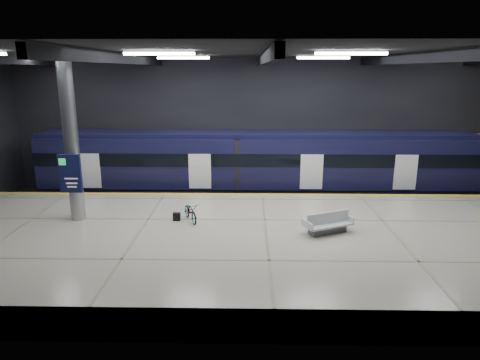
{
  "coord_description": "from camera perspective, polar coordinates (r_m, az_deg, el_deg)",
  "views": [
    {
      "loc": [
        -0.71,
        -18.24,
        7.33
      ],
      "look_at": [
        -1.11,
        1.5,
        2.2
      ],
      "focal_mm": 32.0,
      "sensor_mm": 36.0,
      "label": 1
    }
  ],
  "objects": [
    {
      "name": "bench",
      "position": [
        17.16,
        11.59,
        -5.97
      ],
      "size": [
        2.08,
        1.52,
        0.85
      ],
      "rotation": [
        0.0,
        0.0,
        0.42
      ],
      "color": "#595B60",
      "rests_on": "platform"
    },
    {
      "name": "rails",
      "position": [
        24.83,
        2.74,
        -2.43
      ],
      "size": [
        30.0,
        1.52,
        0.16
      ],
      "color": "gray",
      "rests_on": "ground"
    },
    {
      "name": "train",
      "position": [
        24.41,
        6.26,
        2.01
      ],
      "size": [
        29.4,
        2.84,
        3.79
      ],
      "color": "black",
      "rests_on": "ground"
    },
    {
      "name": "ground",
      "position": [
        19.67,
        3.17,
        -7.34
      ],
      "size": [
        30.0,
        30.0,
        0.0
      ],
      "primitive_type": "plane",
      "color": "black",
      "rests_on": "ground"
    },
    {
      "name": "safety_strip",
      "position": [
        21.9,
        2.96,
        -1.96
      ],
      "size": [
        30.0,
        0.4,
        0.01
      ],
      "primitive_type": "cube",
      "color": "gold",
      "rests_on": "platform"
    },
    {
      "name": "bicycle",
      "position": [
        18.2,
        -6.6,
        -4.2
      ],
      "size": [
        1.13,
        1.63,
        0.81
      ],
      "primitive_type": "imported",
      "rotation": [
        0.0,
        0.0,
        0.42
      ],
      "color": "#99999E",
      "rests_on": "platform"
    },
    {
      "name": "platform",
      "position": [
        17.15,
        3.47,
        -8.75
      ],
      "size": [
        30.0,
        11.0,
        1.1
      ],
      "primitive_type": "cube",
      "color": "#B8AE9B",
      "rests_on": "ground"
    },
    {
      "name": "room_shell",
      "position": [
        18.33,
        3.41,
        9.5
      ],
      "size": [
        30.1,
        16.1,
        8.05
      ],
      "color": "black",
      "rests_on": "ground"
    },
    {
      "name": "pannier_bag",
      "position": [
        18.36,
        -8.44,
        -4.85
      ],
      "size": [
        0.31,
        0.2,
        0.35
      ],
      "primitive_type": "cube",
      "rotation": [
        0.0,
        0.0,
        -0.07
      ],
      "color": "black",
      "rests_on": "platform"
    },
    {
      "name": "info_column",
      "position": [
        18.91,
        -21.62,
        4.82
      ],
      "size": [
        0.9,
        0.78,
        6.9
      ],
      "color": "#9EA0A5",
      "rests_on": "platform"
    }
  ]
}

